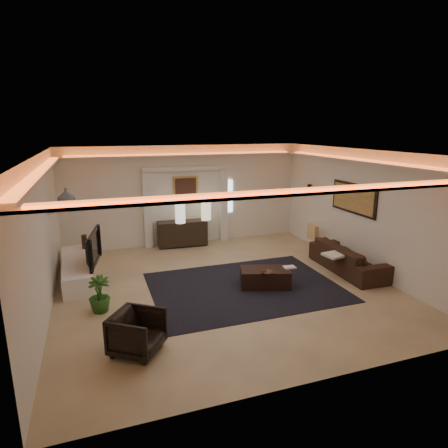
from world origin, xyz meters
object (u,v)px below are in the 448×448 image
object	(u,v)px
coffee_table	(265,278)
armchair	(137,333)
console	(182,233)
sofa	(348,258)

from	to	relation	value
coffee_table	armchair	size ratio (longest dim) A/B	1.47
coffee_table	armchair	distance (m)	3.38
console	armchair	distance (m)	5.48
console	coffee_table	bearing A→B (deg)	-70.13
console	coffee_table	size ratio (longest dim) A/B	1.34
console	sofa	bearing A→B (deg)	-40.97
coffee_table	sofa	bearing A→B (deg)	22.92
armchair	coffee_table	bearing A→B (deg)	-25.07
console	armchair	xyz separation A→B (m)	(-1.91, -5.14, -0.07)
sofa	coffee_table	bearing A→B (deg)	96.66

